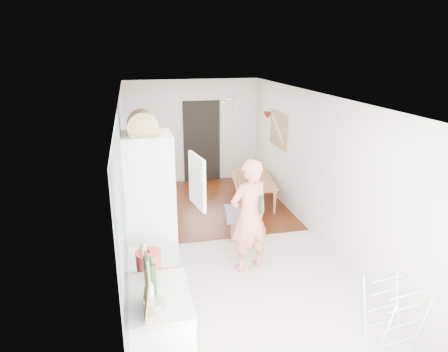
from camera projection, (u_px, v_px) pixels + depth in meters
name	position (u px, v px, depth m)	size (l,w,h in m)	color
room_shell	(227.00, 175.00, 6.43)	(3.20, 7.00, 2.50)	silver
floor	(227.00, 244.00, 6.82)	(3.20, 7.00, 0.01)	beige
wood_floor_overlay	(207.00, 204.00, 8.53)	(3.20, 3.30, 0.01)	#5B2D0F
sage_wall_panel	(121.00, 188.00, 4.05)	(0.02, 3.00, 1.30)	slate
tile_splashback	(127.00, 277.00, 3.76)	(0.02, 1.90, 0.50)	black
doorway_recess	(202.00, 142.00, 9.78)	(0.90, 0.04, 2.00)	black
base_cabinet	(161.00, 335.00, 4.04)	(0.60, 0.90, 0.86)	white
worktop	(158.00, 297.00, 3.90)	(0.62, 0.92, 0.06)	silver
range_cooker	(156.00, 292.00, 4.73)	(0.60, 0.60, 0.88)	white
cooker_top	(154.00, 258.00, 4.59)	(0.60, 0.60, 0.04)	#B6B6B9
fridge_housing	(150.00, 210.00, 5.49)	(0.66, 0.66, 2.15)	white
fridge_door	(197.00, 181.00, 5.20)	(0.56, 0.04, 0.70)	white
fridge_interior	(172.00, 176.00, 5.41)	(0.02, 0.52, 0.66)	white
pinboard	(279.00, 129.00, 8.44)	(0.03, 0.90, 0.70)	tan
pinboard_frame	(278.00, 130.00, 8.44)	(0.01, 0.94, 0.74)	#8D593D
wall_sconce	(267.00, 115.00, 8.97)	(0.18, 0.18, 0.16)	maroon
person	(249.00, 206.00, 5.78)	(0.74, 0.49, 2.03)	#E88171
dining_table	(254.00, 192.00, 8.61)	(1.29, 0.72, 0.45)	#8D593D
dining_chair	(250.00, 191.00, 8.06)	(0.36, 0.36, 0.86)	#8D593D
stool	(238.00, 228.00, 6.98)	(0.28, 0.28, 0.37)	#8D593D
grey_drape	(238.00, 214.00, 6.89)	(0.43, 0.43, 0.19)	slate
drying_rack	(392.00, 319.00, 4.30)	(0.43, 0.39, 0.85)	white
bread_bin	(143.00, 126.00, 5.09)	(0.41, 0.39, 0.22)	tan
red_casserole	(148.00, 259.00, 4.37)	(0.28, 0.28, 0.17)	red
steel_pan	(154.00, 306.00, 3.64)	(0.19, 0.19, 0.10)	#B6B6B9
held_bottle	(261.00, 205.00, 5.69)	(0.06, 0.06, 0.27)	#183F1C
bottle_a	(153.00, 280.00, 3.83)	(0.08, 0.08, 0.33)	#183F1C
bottle_b	(147.00, 268.00, 4.11)	(0.06, 0.06, 0.26)	#183F1C
bottle_c	(150.00, 294.00, 3.71)	(0.08, 0.08, 0.21)	silver
pepper_mill_front	(144.00, 258.00, 4.32)	(0.06, 0.06, 0.23)	tan
pepper_mill_back	(143.00, 259.00, 4.33)	(0.06, 0.06, 0.21)	tan
chopping_boards	(147.00, 292.00, 3.56)	(0.04, 0.31, 0.42)	tan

